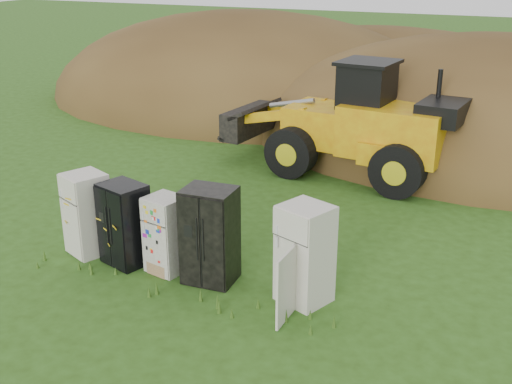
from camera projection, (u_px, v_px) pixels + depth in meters
ground at (193, 276)px, 12.83m from camera, size 120.00×120.00×0.00m
fridge_leftmost at (87, 214)px, 13.54m from camera, size 1.02×1.00×1.78m
fridge_black_side at (125, 224)px, 13.10m from camera, size 1.07×0.95×1.72m
fridge_sticker at (166, 234)px, 12.78m from camera, size 0.83×0.79×1.59m
fridge_dark_mid at (210, 235)px, 12.35m from camera, size 1.02×0.85×1.91m
fridge_open_door at (305, 254)px, 11.63m from camera, size 1.08×1.04×1.88m
wheel_loader at (338, 117)px, 18.34m from camera, size 7.12×3.51×3.32m
dirt_mound_right at (494, 144)px, 21.57m from camera, size 16.84×12.35×7.29m
dirt_mound_left at (247, 99)px, 28.11m from camera, size 18.02×13.52×7.60m
dirt_mound_back at (381, 94)px, 29.29m from camera, size 17.99×12.00×5.96m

